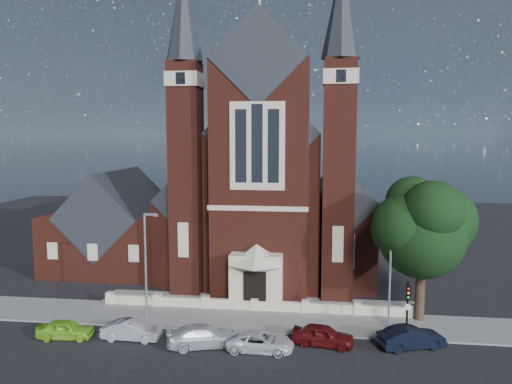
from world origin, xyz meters
TOP-DOWN VIEW (x-y plane):
  - ground at (0.00, 15.00)m, footprint 120.00×120.00m
  - pavement_strip at (0.00, 4.50)m, footprint 60.00×5.00m
  - forecourt_paving at (0.00, 8.50)m, footprint 26.00×3.00m
  - forecourt_wall at (0.00, 6.50)m, footprint 24.00×0.40m
  - church at (-0.00, 22.94)m, footprint 20.01×34.90m
  - parish_hall at (-16.00, 18.00)m, footprint 12.00×12.20m
  - street_tree at (12.60, 5.71)m, footprint 6.40×6.60m
  - street_lamp_left at (-7.91, 4.00)m, footprint 1.16×0.22m
  - street_lamp_right at (10.09, 4.00)m, footprint 1.16×0.22m
  - traffic_signal at (11.00, 2.43)m, footprint 0.28×0.42m
  - car_lime_van at (-12.17, -0.48)m, footprint 3.95×1.93m
  - car_silver_a at (-7.61, -0.10)m, footprint 4.01×1.40m
  - car_silver_b at (-2.47, -0.54)m, footprint 5.25×3.41m
  - car_white_suv at (1.30, -0.75)m, footprint 4.42×2.11m
  - car_dark_red at (5.33, 0.60)m, footprint 4.34×2.32m
  - car_navy at (11.04, 0.92)m, footprint 4.62×2.86m

SIDE VIEW (x-z plane):
  - ground at x=0.00m, z-range 0.00..0.00m
  - pavement_strip at x=0.00m, z-range -0.06..0.06m
  - forecourt_paving at x=0.00m, z-range -0.07..0.07m
  - forecourt_wall at x=0.00m, z-range -0.45..0.45m
  - car_white_suv at x=1.30m, z-range 0.00..1.22m
  - car_lime_van at x=-12.17m, z-range 0.00..1.30m
  - car_silver_a at x=-7.61m, z-range 0.00..1.32m
  - car_dark_red at x=5.33m, z-range 0.00..1.40m
  - car_silver_b at x=-2.47m, z-range 0.00..1.41m
  - car_navy at x=11.04m, z-range 0.00..1.44m
  - traffic_signal at x=11.00m, z-range 0.58..4.58m
  - parish_hall at x=-16.00m, z-range -1.11..9.13m
  - street_lamp_left at x=-7.91m, z-range 0.55..8.64m
  - street_lamp_right at x=10.09m, z-range 0.55..8.64m
  - street_tree at x=12.60m, z-range 1.61..12.31m
  - church at x=0.00m, z-range -6.41..22.79m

